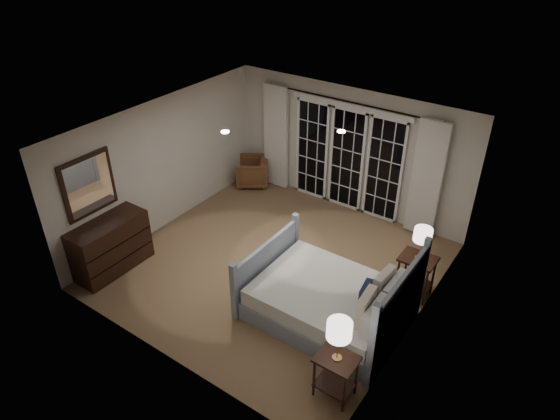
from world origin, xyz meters
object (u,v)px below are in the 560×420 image
Objects in this scene: bed at (330,301)px; nightstand_left at (336,371)px; lamp_left at (339,330)px; nightstand_right at (416,270)px; lamp_right at (423,235)px; dresser at (111,246)px; armchair at (252,172)px.

bed is 3.43× the size of nightstand_left.
nightstand_left is at bearing 0.00° from lamp_left.
bed is at bearing 122.52° from lamp_left.
nightstand_right is 1.31× the size of lamp_right.
lamp_left reaches higher than nightstand_right.
armchair is at bearing 88.00° from dresser.
lamp_left and lamp_right have the same top height.
lamp_left is at bearing -91.91° from nightstand_right.
lamp_right is at bearing 27.36° from dresser.
dresser reaches higher than nightstand_right.
bed is 4.18× the size of lamp_right.
lamp_left is at bearing 180.00° from nightstand_left.
lamp_left is at bearing -1.33° from dresser.
bed is at bearing 16.20° from dresser.
nightstand_right is 2.50m from lamp_left.
nightstand_right is 4.56m from armchair.
lamp_left is 2.41m from lamp_right.
dresser is at bearing -152.64° from lamp_right.
nightstand_right is at bearing 88.09° from nightstand_left.
nightstand_left is at bearing -1.33° from dresser.
nightstand_right is at bearing 88.09° from lamp_left.
dresser is at bearing -152.64° from nightstand_right.
lamp_left is (0.74, -1.16, 0.80)m from bed.
bed reaches higher than dresser.
nightstand_left is at bearing -91.91° from nightstand_right.
dresser is (-4.47, -2.31, -0.01)m from nightstand_right.
dresser is at bearing 178.67° from lamp_left.
bed is 3.82× the size of lamp_left.
nightstand_left is at bearing -57.48° from bed.
lamp_right is 0.78× the size of armchair.
nightstand_right reaches higher than nightstand_left.
lamp_right reaches higher than nightstand_right.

